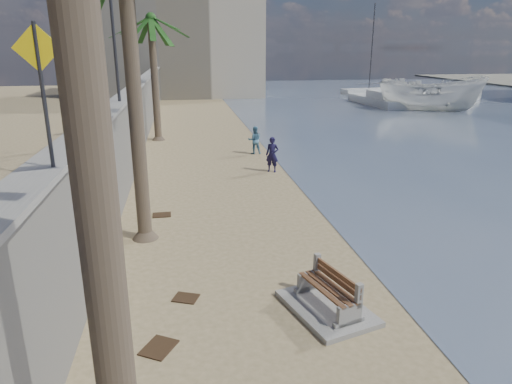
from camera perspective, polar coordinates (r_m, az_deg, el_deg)
ground_plane at (r=9.16m, az=10.91°, el=-20.47°), size 140.00×140.00×0.00m
seawall at (r=27.10m, az=-14.58°, el=8.85°), size 0.45×70.00×3.50m
wall_cap at (r=26.90m, az=-14.87°, el=12.63°), size 0.80×70.00×0.12m
end_building at (r=58.74m, az=-9.05°, el=18.73°), size 18.00×12.00×14.00m
bench_far at (r=10.45m, az=8.94°, el=-12.54°), size 2.03×2.50×0.91m
palm_back at (r=29.38m, az=-13.02°, el=20.25°), size 5.00×5.00×8.20m
pedestrian_sign at (r=8.53m, az=-25.30°, el=12.96°), size 0.78×0.07×2.40m
streetlight at (r=18.89m, az=-17.53°, el=19.98°), size 0.28×0.28×5.12m
person_a at (r=21.40m, az=2.04°, el=5.01°), size 0.82×0.72×1.90m
person_b at (r=25.19m, az=-0.17°, el=6.69°), size 0.83×0.65×1.69m
boat_cruiser at (r=46.01m, az=21.05°, el=11.54°), size 4.82×4.78×4.15m
yacht_near at (r=55.89m, az=24.40°, el=10.65°), size 8.26×8.79×1.50m
yacht_far at (r=49.36m, az=14.96°, el=10.88°), size 3.12×9.27×1.50m
sailboat_west at (r=62.10m, az=13.92°, el=12.21°), size 7.58×3.35×10.95m
debris_b at (r=9.59m, az=-12.06°, el=-18.48°), size 0.81×0.86×0.03m
debris_c at (r=16.33m, az=-11.69°, el=-2.82°), size 0.64×0.52×0.03m
debris_d at (r=11.07m, az=-8.77°, el=-12.95°), size 0.69×0.63×0.03m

